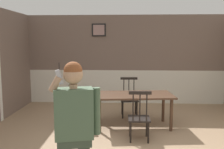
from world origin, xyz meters
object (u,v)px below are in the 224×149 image
(chair_by_doorway, at_px, (78,107))
(chair_at_table_head, at_px, (139,117))
(chair_near_window, at_px, (129,98))
(person_figure, at_px, (75,123))
(dining_table, at_px, (134,98))

(chair_by_doorway, xyz_separation_m, chair_at_table_head, (1.34, -0.70, -0.02))
(chair_near_window, distance_m, person_figure, 3.73)
(chair_near_window, distance_m, chair_at_table_head, 1.66)
(chair_at_table_head, bearing_deg, chair_near_window, 95.14)
(chair_near_window, height_order, chair_at_table_head, chair_at_table_head)
(chair_at_table_head, xyz_separation_m, person_figure, (-0.87, -1.97, 0.52))
(chair_by_doorway, bearing_deg, chair_at_table_head, 55.66)
(dining_table, bearing_deg, person_figure, -105.71)
(dining_table, height_order, chair_at_table_head, chair_at_table_head)
(chair_at_table_head, bearing_deg, dining_table, 95.07)
(dining_table, distance_m, person_figure, 2.93)
(chair_near_window, height_order, person_figure, person_figure)
(dining_table, xyz_separation_m, person_figure, (-0.79, -2.80, 0.33))
(chair_by_doorway, height_order, person_figure, person_figure)
(chair_near_window, bearing_deg, chair_at_table_head, 92.27)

